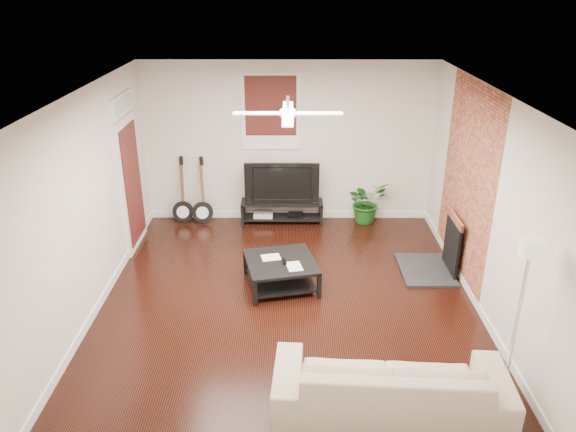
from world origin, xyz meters
name	(u,v)px	position (x,y,z in m)	size (l,w,h in m)	color
room	(288,210)	(0.00, 0.00, 1.40)	(5.01, 6.01, 2.81)	black
brick_accent	(467,183)	(2.49, 1.00, 1.40)	(0.02, 2.20, 2.80)	brown
fireplace	(439,243)	(2.20, 1.00, 0.46)	(0.80, 1.10, 0.92)	black
window_back	(271,112)	(-0.30, 2.97, 1.95)	(1.00, 0.06, 1.30)	#3B1610
door_left	(130,172)	(-2.46, 1.90, 1.25)	(0.08, 1.00, 2.50)	white
tv_stand	(282,212)	(-0.11, 2.78, 0.20)	(1.43, 0.38, 0.40)	black
tv	(282,181)	(-0.11, 2.80, 0.77)	(1.28, 0.17, 0.74)	black
coffee_table	(281,273)	(-0.10, 0.58, 0.20)	(0.94, 0.94, 0.39)	black
sofa	(390,383)	(1.02, -1.88, 0.34)	(2.30, 0.90, 0.67)	tan
floor_lamp	(516,326)	(2.20, -1.78, 0.94)	(0.31, 0.31, 1.88)	silver
potted_plant	(366,202)	(1.38, 2.82, 0.38)	(0.68, 0.59, 0.76)	#1A5217
guitar_left	(181,191)	(-1.87, 2.75, 0.60)	(0.37, 0.26, 1.20)	black
guitar_right	(201,192)	(-1.52, 2.72, 0.60)	(0.37, 0.26, 1.20)	black
ceiling_fan	(288,113)	(0.00, 0.00, 2.60)	(1.24, 1.24, 0.32)	white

